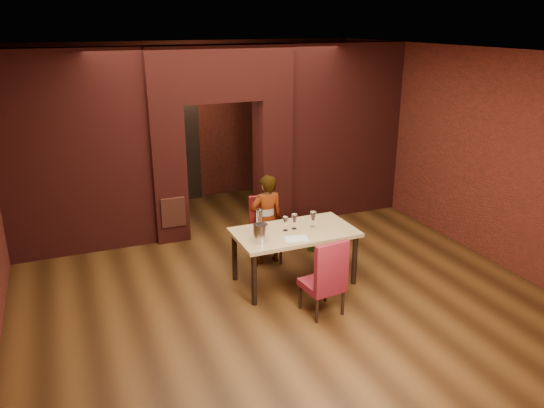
{
  "coord_description": "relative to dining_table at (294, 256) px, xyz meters",
  "views": [
    {
      "loc": [
        -2.57,
        -6.57,
        3.59
      ],
      "look_at": [
        0.13,
        0.0,
        1.11
      ],
      "focal_mm": 35.0,
      "sensor_mm": 36.0,
      "label": 1
    }
  ],
  "objects": [
    {
      "name": "wine_glass_a",
      "position": [
        -0.12,
        0.06,
        0.5
      ],
      "size": [
        0.08,
        0.08,
        0.2
      ],
      "primitive_type": null,
      "color": "white",
      "rests_on": "dining_table"
    },
    {
      "name": "wall_right",
      "position": [
        3.17,
        0.33,
        1.2
      ],
      "size": [
        0.04,
        8.0,
        3.2
      ],
      "primitive_type": "cube",
      "color": "maroon",
      "rests_on": "ground"
    },
    {
      "name": "water_bottle",
      "position": [
        -0.46,
        0.19,
        0.56
      ],
      "size": [
        0.08,
        0.08,
        0.33
      ],
      "primitive_type": "cylinder",
      "color": "white",
      "rests_on": "dining_table"
    },
    {
      "name": "person_seated",
      "position": [
        -0.12,
        0.76,
        0.31
      ],
      "size": [
        0.52,
        0.35,
        1.41
      ],
      "primitive_type": "imported",
      "rotation": [
        0.0,
        0.0,
        3.16
      ],
      "color": "white",
      "rests_on": "ground"
    },
    {
      "name": "pillar_right",
      "position": [
        0.62,
        2.33,
        0.75
      ],
      "size": [
        0.55,
        0.55,
        2.3
      ],
      "primitive_type": "cube",
      "color": "maroon",
      "rests_on": "ground"
    },
    {
      "name": "vent_panel",
      "position": [
        -1.28,
        2.04,
        0.15
      ],
      "size": [
        0.4,
        0.03,
        0.5
      ],
      "primitive_type": "cube",
      "color": "#98432C",
      "rests_on": "ground"
    },
    {
      "name": "tasting_sheet",
      "position": [
        -0.09,
        -0.27,
        0.4
      ],
      "size": [
        0.34,
        0.28,
        0.0
      ],
      "primitive_type": "cube",
      "rotation": [
        0.0,
        0.0,
        -0.2
      ],
      "color": "silver",
      "rests_on": "dining_table"
    },
    {
      "name": "wing_wall_right",
      "position": [
        2.03,
        2.33,
        1.2
      ],
      "size": [
        2.28,
        0.35,
        3.2
      ],
      "primitive_type": "cube",
      "color": "maroon",
      "rests_on": "ground"
    },
    {
      "name": "chair_near",
      "position": [
        -0.02,
        -0.89,
        0.12
      ],
      "size": [
        0.52,
        0.52,
        1.03
      ],
      "primitive_type": "cube",
      "rotation": [
        0.0,
        0.0,
        3.26
      ],
      "color": "maroon",
      "rests_on": "ground"
    },
    {
      "name": "chair_far",
      "position": [
        -0.1,
        0.83,
        0.1
      ],
      "size": [
        0.53,
        0.53,
        1.0
      ],
      "primitive_type": "cube",
      "rotation": [
        0.0,
        0.0,
        -0.17
      ],
      "color": "maroon",
      "rests_on": "ground"
    },
    {
      "name": "wing_wall_left",
      "position": [
        -2.69,
        2.33,
        1.2
      ],
      "size": [
        2.28,
        0.35,
        3.2
      ],
      "primitive_type": "cube",
      "color": "maroon",
      "rests_on": "ground"
    },
    {
      "name": "lintel",
      "position": [
        -0.33,
        2.33,
        2.35
      ],
      "size": [
        2.45,
        0.55,
        0.9
      ],
      "primitive_type": "cube",
      "color": "maroon",
      "rests_on": "ground"
    },
    {
      "name": "wine_glass_b",
      "position": [
        0.03,
        0.06,
        0.51
      ],
      "size": [
        0.09,
        0.09,
        0.22
      ],
      "primitive_type": null,
      "color": "white",
      "rests_on": "dining_table"
    },
    {
      "name": "pillar_left",
      "position": [
        -1.28,
        2.33,
        0.75
      ],
      "size": [
        0.55,
        0.55,
        2.3
      ],
      "primitive_type": "cube",
      "color": "maroon",
      "rests_on": "ground"
    },
    {
      "name": "ceiling",
      "position": [
        -0.33,
        0.33,
        2.8
      ],
      "size": [
        7.0,
        8.0,
        0.04
      ],
      "primitive_type": "cube",
      "color": "silver",
      "rests_on": "ground"
    },
    {
      "name": "dining_table",
      "position": [
        0.0,
        0.0,
        0.0
      ],
      "size": [
        1.7,
        0.97,
        0.79
      ],
      "primitive_type": "cube",
      "rotation": [
        0.0,
        0.0,
        0.01
      ],
      "color": "tan",
      "rests_on": "ground"
    },
    {
      "name": "potted_plant",
      "position": [
        0.76,
        0.91,
        -0.2
      ],
      "size": [
        0.45,
        0.43,
        0.38
      ],
      "primitive_type": "imported",
      "rotation": [
        0.0,
        0.0,
        0.51
      ],
      "color": "#285D1B",
      "rests_on": "ground"
    },
    {
      "name": "wine_glass_c",
      "position": [
        0.3,
        0.03,
        0.51
      ],
      "size": [
        0.09,
        0.09,
        0.23
      ],
      "primitive_type": null,
      "color": "white",
      "rests_on": "dining_table"
    },
    {
      "name": "rear_door_frame",
      "position": [
        -0.73,
        4.23,
        0.65
      ],
      "size": [
        1.02,
        0.04,
        2.22
      ],
      "primitive_type": "cube",
      "color": "black",
      "rests_on": "ground"
    },
    {
      "name": "rear_door",
      "position": [
        -0.73,
        4.27,
        0.65
      ],
      "size": [
        0.9,
        0.08,
        2.1
      ],
      "primitive_type": "cube",
      "color": "black",
      "rests_on": "ground"
    },
    {
      "name": "wall_front",
      "position": [
        -0.33,
        -3.67,
        1.2
      ],
      "size": [
        7.0,
        0.04,
        3.2
      ],
      "primitive_type": "cube",
      "color": "maroon",
      "rests_on": "ground"
    },
    {
      "name": "floor",
      "position": [
        -0.33,
        0.33,
        -0.4
      ],
      "size": [
        8.0,
        8.0,
        0.0
      ],
      "primitive_type": "plane",
      "color": "#472B11",
      "rests_on": "ground"
    },
    {
      "name": "wall_back",
      "position": [
        -0.33,
        4.33,
        1.2
      ],
      "size": [
        7.0,
        0.04,
        3.2
      ],
      "primitive_type": "cube",
      "color": "maroon",
      "rests_on": "ground"
    },
    {
      "name": "wine_bucket",
      "position": [
        -0.58,
        -0.17,
        0.52
      ],
      "size": [
        0.2,
        0.2,
        0.24
      ],
      "primitive_type": "cylinder",
      "color": "#BBBBC3",
      "rests_on": "dining_table"
    }
  ]
}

